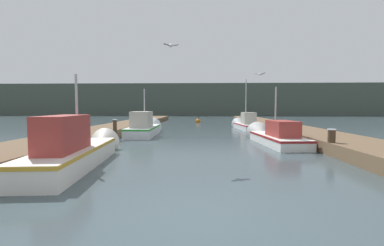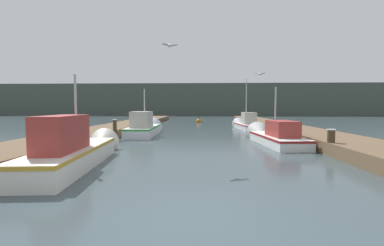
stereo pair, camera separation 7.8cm
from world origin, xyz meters
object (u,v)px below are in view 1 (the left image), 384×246
Objects in this scene: fishing_boat_0 at (79,149)px; mooring_piling_1 at (273,127)px; fishing_boat_1 at (272,136)px; mooring_piling_2 at (115,129)px; seagull_1 at (260,74)px; channel_buoy at (198,121)px; fishing_boat_3 at (245,124)px; seagull_lead at (171,46)px; mooring_piling_0 at (148,120)px; mooring_piling_3 at (331,142)px; fishing_boat_2 at (145,127)px.

fishing_boat_0 is 6.60× the size of mooring_piling_1.
fishing_boat_1 is 4.87× the size of mooring_piling_2.
seagull_1 is (-2.25, -5.60, 3.06)m from mooring_piling_1.
channel_buoy reaches higher than mooring_piling_1.
seagull_lead is at bearing -115.96° from fishing_boat_3.
mooring_piling_0 is 1.44× the size of mooring_piling_1.
channel_buoy is at bearing 104.70° from mooring_piling_3.
channel_buoy is at bearing 98.46° from fishing_boat_1.
mooring_piling_3 is 7.34m from seagull_lead.
mooring_piling_3 is at bearing -75.30° from channel_buoy.
fishing_boat_2 is at bearing -152.89° from fishing_boat_3.
fishing_boat_3 is 10.44m from seagull_1.
mooring_piling_2 is at bearing 169.40° from fishing_boat_1.
fishing_boat_0 is 5.71× the size of channel_buoy.
fishing_boat_3 is 9.83× the size of seagull_lead.
fishing_boat_2 is 5.42× the size of channel_buoy.
fishing_boat_3 reaches higher than fishing_boat_0.
mooring_piling_3 is (1.33, -12.44, 0.11)m from fishing_boat_3.
fishing_boat_0 is 16.49m from fishing_boat_3.
channel_buoy is 22.80m from seagull_lead.
seagull_lead reaches higher than fishing_boat_1.
fishing_boat_1 is at bearing -92.03° from seagull_1.
channel_buoy is (-5.53, 13.19, -0.31)m from mooring_piling_1.
fishing_boat_0 is 23.60m from channel_buoy.
seagull_lead is at bearing -74.86° from mooring_piling_0.
channel_buoy is 2.24× the size of seagull_1.
fishing_boat_0 is 9.37m from fishing_boat_2.
fishing_boat_1 is 11.88× the size of seagull_1.
fishing_boat_2 is at bearing -79.57° from mooring_piling_0.
fishing_boat_0 reaches higher than mooring_piling_0.
fishing_boat_3 reaches higher than fishing_boat_2.
fishing_boat_2 is 5.70× the size of mooring_piling_3.
fishing_boat_0 is 5.25× the size of mooring_piling_2.
fishing_boat_2 is 12.15× the size of seagull_1.
fishing_boat_2 is (-7.79, 3.80, 0.13)m from fishing_boat_1.
fishing_boat_0 is 6.52m from mooring_piling_2.
mooring_piling_2 is at bearing 93.01° from fishing_boat_0.
fishing_boat_3 is 3.93× the size of mooring_piling_0.
mooring_piling_1 is 11.74m from seagull_lead.
fishing_boat_3 reaches higher than channel_buoy.
mooring_piling_0 is 1.14× the size of mooring_piling_2.
fishing_boat_3 is at bearing 84.91° from fishing_boat_1.
mooring_piling_2 is at bearing -160.29° from mooring_piling_1.
fishing_boat_3 is at bearing 55.53° from fishing_boat_0.
mooring_piling_1 is (1.29, 4.54, 0.10)m from fishing_boat_1.
seagull_1 is at bearing 27.23° from fishing_boat_0.
seagull_lead is at bearing -169.85° from mooring_piling_3.
mooring_piling_2 is 7.71m from seagull_lead.
mooring_piling_1 is (9.27, 10.11, -0.04)m from fishing_boat_0.
mooring_piling_1 is (1.27, -4.31, 0.07)m from fishing_boat_3.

